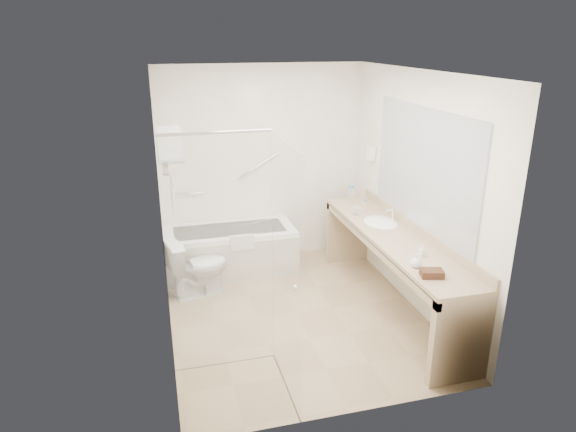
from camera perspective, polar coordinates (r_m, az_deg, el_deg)
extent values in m
plane|color=tan|center=(5.60, 0.80, -10.70)|extent=(3.20, 3.20, 0.00)
cube|color=white|center=(4.85, 0.94, 15.77)|extent=(2.60, 3.20, 0.10)
cube|color=white|center=(6.58, -2.91, 5.71)|extent=(2.60, 0.10, 2.50)
cube|color=white|center=(3.68, 7.63, -5.87)|extent=(2.60, 0.10, 2.50)
cube|color=white|center=(4.91, -13.90, 0.33)|extent=(0.10, 3.20, 2.50)
cube|color=white|center=(5.56, 13.88, 2.57)|extent=(0.10, 3.20, 2.50)
cube|color=white|center=(6.48, -6.45, -3.72)|extent=(1.60, 0.70, 0.55)
cube|color=beige|center=(6.16, -5.93, -5.21)|extent=(1.60, 0.02, 0.50)
cube|color=silver|center=(6.09, -5.10, -2.94)|extent=(0.28, 0.06, 0.18)
cylinder|color=silver|center=(6.50, -11.01, 2.45)|extent=(0.40, 0.03, 0.03)
cylinder|color=silver|center=(6.53, -3.26, 5.60)|extent=(0.53, 0.03, 0.33)
cube|color=silver|center=(4.36, -7.49, -4.57)|extent=(0.90, 0.01, 2.10)
cube|color=silver|center=(4.03, -0.23, -6.47)|extent=(0.02, 0.90, 2.10)
cylinder|color=silver|center=(4.05, -8.14, 9.14)|extent=(0.90, 0.02, 0.02)
sphere|color=silver|center=(3.93, 0.75, -8.00)|extent=(0.05, 0.05, 0.05)
cylinder|color=silver|center=(3.61, -13.46, 5.12)|extent=(0.04, 0.10, 0.10)
cube|color=silver|center=(5.13, -12.96, 6.45)|extent=(0.24, 0.55, 0.02)
cylinder|color=silver|center=(5.18, -12.78, 4.08)|extent=(0.02, 0.55, 0.02)
cube|color=silver|center=(5.23, -12.65, 2.39)|extent=(0.03, 0.42, 0.32)
cube|color=silver|center=(5.12, -13.01, 7.06)|extent=(0.22, 0.40, 0.08)
cube|color=silver|center=(5.10, -13.08, 8.00)|extent=(0.22, 0.40, 0.08)
cube|color=silver|center=(5.09, -13.16, 8.95)|extent=(0.22, 0.40, 0.08)
cube|color=tan|center=(5.45, 11.71, -2.34)|extent=(0.55, 2.70, 0.05)
cube|color=tan|center=(5.54, 14.18, -1.34)|extent=(0.03, 2.70, 0.10)
cube|color=tan|center=(5.37, 9.23, -3.16)|extent=(0.04, 2.70, 0.08)
cube|color=tan|center=(4.64, 18.60, -13.03)|extent=(0.55, 0.08, 0.80)
cube|color=tan|center=(6.72, 6.60, -1.72)|extent=(0.55, 0.08, 0.80)
ellipsoid|color=white|center=(5.80, 10.26, -0.95)|extent=(0.40, 0.52, 0.14)
cylinder|color=silver|center=(5.83, 11.62, 0.20)|extent=(0.03, 0.03, 0.14)
cube|color=#A7ABB3|center=(5.36, 14.80, 5.18)|extent=(0.02, 2.00, 1.20)
cube|color=white|center=(6.40, 9.21, 6.93)|extent=(0.08, 0.10, 0.18)
imported|color=white|center=(5.92, -9.98, -5.64)|extent=(0.75, 0.53, 0.67)
cube|color=#482919|center=(4.60, 15.69, -6.15)|extent=(0.22, 0.17, 0.06)
imported|color=white|center=(4.99, 14.65, -4.04)|extent=(0.08, 0.12, 0.05)
imported|color=white|center=(4.74, 14.04, -4.98)|extent=(0.10, 0.13, 0.10)
cylinder|color=silver|center=(6.40, 7.17, 2.32)|extent=(0.07, 0.07, 0.18)
cylinder|color=blue|center=(6.37, 7.21, 3.23)|extent=(0.03, 0.03, 0.03)
cylinder|color=silver|center=(6.04, 8.48, 1.01)|extent=(0.05, 0.05, 0.15)
cylinder|color=blue|center=(6.02, 8.51, 1.76)|extent=(0.03, 0.03, 0.02)
cylinder|color=silver|center=(6.49, 6.83, 2.44)|extent=(0.06, 0.06, 0.16)
cylinder|color=blue|center=(6.46, 6.87, 3.21)|extent=(0.03, 0.03, 0.02)
cylinder|color=silver|center=(5.96, 7.71, 0.56)|extent=(0.10, 0.10, 0.10)
cylinder|color=silver|center=(5.98, 7.47, 0.65)|extent=(0.08, 0.08, 0.10)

